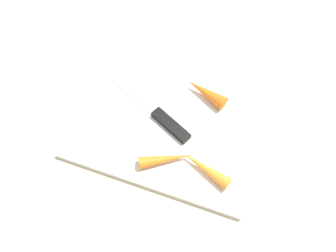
{
  "coord_description": "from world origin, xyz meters",
  "views": [
    {
      "loc": [
        0.11,
        -0.31,
        0.61
      ],
      "look_at": [
        0.0,
        0.0,
        0.01
      ],
      "focal_mm": 37.06,
      "sensor_mm": 36.0,
      "label": 1
    }
  ],
  "objects_px": {
    "knife": "(166,122)",
    "carrot_shortest": "(206,92)",
    "carrot_medium": "(205,169)",
    "carrot_longest": "(167,159)",
    "cutting_board": "(168,127)"
  },
  "relations": [
    {
      "from": "knife",
      "to": "carrot_shortest",
      "type": "relative_size",
      "value": 2.07
    },
    {
      "from": "cutting_board",
      "to": "knife",
      "type": "relative_size",
      "value": 1.91
    },
    {
      "from": "carrot_longest",
      "to": "knife",
      "type": "bearing_deg",
      "value": 81.73
    },
    {
      "from": "carrot_shortest",
      "to": "carrot_medium",
      "type": "bearing_deg",
      "value": 125.38
    },
    {
      "from": "carrot_shortest",
      "to": "carrot_medium",
      "type": "xyz_separation_m",
      "value": [
        0.05,
        -0.16,
        -0.0
      ]
    },
    {
      "from": "carrot_longest",
      "to": "carrot_medium",
      "type": "height_order",
      "value": "carrot_medium"
    },
    {
      "from": "knife",
      "to": "carrot_medium",
      "type": "distance_m",
      "value": 0.12
    },
    {
      "from": "cutting_board",
      "to": "carrot_longest",
      "type": "bearing_deg",
      "value": -72.43
    },
    {
      "from": "cutting_board",
      "to": "carrot_longest",
      "type": "distance_m",
      "value": 0.08
    },
    {
      "from": "cutting_board",
      "to": "carrot_medium",
      "type": "distance_m",
      "value": 0.12
    },
    {
      "from": "knife",
      "to": "carrot_shortest",
      "type": "bearing_deg",
      "value": -96.31
    },
    {
      "from": "carrot_shortest",
      "to": "knife",
      "type": "bearing_deg",
      "value": 76.94
    },
    {
      "from": "carrot_longest",
      "to": "cutting_board",
      "type": "bearing_deg",
      "value": 78.58
    },
    {
      "from": "carrot_medium",
      "to": "carrot_shortest",
      "type": "bearing_deg",
      "value": -55.57
    },
    {
      "from": "knife",
      "to": "carrot_medium",
      "type": "xyz_separation_m",
      "value": [
        0.1,
        -0.07,
        0.01
      ]
    }
  ]
}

